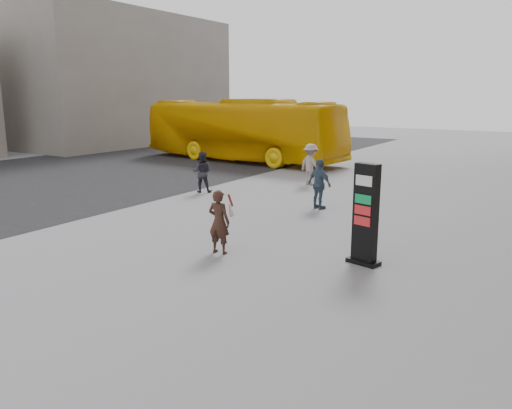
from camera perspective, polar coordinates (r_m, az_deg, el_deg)
The scene contains 9 objects.
ground at distance 12.74m, azimuth -8.43°, elevation -5.51°, with size 100.00×100.00×0.00m, color #9E9EA3.
road at distance 25.59m, azimuth -23.46°, elevation 2.69°, with size 16.00×60.00×0.01m, color black.
bg_building_far at distance 43.27m, azimuth -15.81°, elevation 13.50°, with size 10.00×18.00×10.00m, color gray.
info_pylon at distance 11.79m, azimuth 12.41°, elevation -1.13°, with size 0.83×0.55×2.38m.
woman at distance 12.42m, azimuth -4.23°, elevation -1.89°, with size 0.63×0.58×1.62m.
bus at distance 29.95m, azimuth -1.71°, elevation 8.50°, with size 3.06×13.07×3.64m, color #E4AD06.
pedestrian_a at distance 20.34m, azimuth -6.20°, elevation 3.71°, with size 0.80×0.62×1.65m, color #292730.
pedestrian_b at distance 21.99m, azimuth 6.27°, elevation 4.57°, with size 1.16×0.67×1.80m, color gray.
pedestrian_c at distance 17.33m, azimuth 7.27°, elevation 2.32°, with size 1.02×0.43×1.75m, color #3D5568.
Camera 1 is at (7.97, -9.13, 3.91)m, focal length 35.00 mm.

